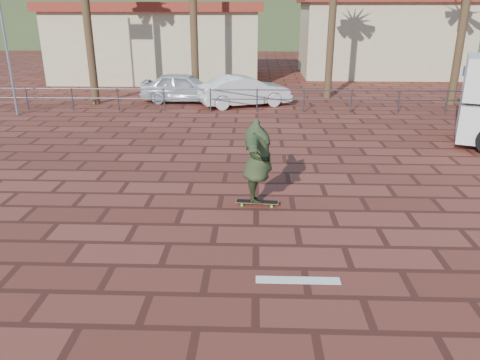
% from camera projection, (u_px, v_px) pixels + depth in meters
% --- Properties ---
extents(ground, '(120.00, 120.00, 0.00)m').
position_uv_depth(ground, '(256.00, 245.00, 8.91)').
color(ground, brown).
rests_on(ground, ground).
extents(paint_stripe, '(1.40, 0.22, 0.01)m').
position_uv_depth(paint_stripe, '(298.00, 280.00, 7.76)').
color(paint_stripe, white).
rests_on(paint_stripe, ground).
extents(guardrail, '(24.06, 0.06, 1.00)m').
position_uv_depth(guardrail, '(257.00, 96.00, 19.91)').
color(guardrail, '#47494F').
rests_on(guardrail, ground).
extents(building_west, '(12.60, 7.60, 4.50)m').
position_uv_depth(building_west, '(161.00, 41.00, 28.92)').
color(building_west, beige).
rests_on(building_west, ground).
extents(building_east, '(10.60, 6.60, 5.00)m').
position_uv_depth(building_east, '(381.00, 35.00, 30.24)').
color(building_east, beige).
rests_on(building_east, ground).
extents(hill_front, '(70.00, 18.00, 6.00)m').
position_uv_depth(hill_front, '(258.00, 18.00, 54.70)').
color(hill_front, '#384C28').
rests_on(hill_front, ground).
extents(hill_back, '(35.00, 14.00, 8.00)m').
position_uv_depth(hill_back, '(88.00, 9.00, 60.69)').
color(hill_back, '#384C28').
rests_on(hill_back, ground).
extents(longboard, '(0.99, 0.29, 0.10)m').
position_uv_depth(longboard, '(257.00, 202.00, 10.66)').
color(longboard, olive).
rests_on(longboard, ground).
extents(skateboarder, '(0.65, 2.37, 1.92)m').
position_uv_depth(skateboarder, '(258.00, 161.00, 10.32)').
color(skateboarder, '#2E391F').
rests_on(skateboarder, longboard).
extents(car_silver, '(4.14, 1.90, 1.37)m').
position_uv_depth(car_silver, '(184.00, 87.00, 22.02)').
color(car_silver, silver).
rests_on(car_silver, ground).
extents(car_white, '(4.37, 2.78, 1.36)m').
position_uv_depth(car_white, '(245.00, 91.00, 21.12)').
color(car_white, silver).
rests_on(car_white, ground).
extents(street_sign, '(0.38, 0.20, 1.98)m').
position_uv_depth(street_sign, '(465.00, 81.00, 19.38)').
color(street_sign, gray).
rests_on(street_sign, ground).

